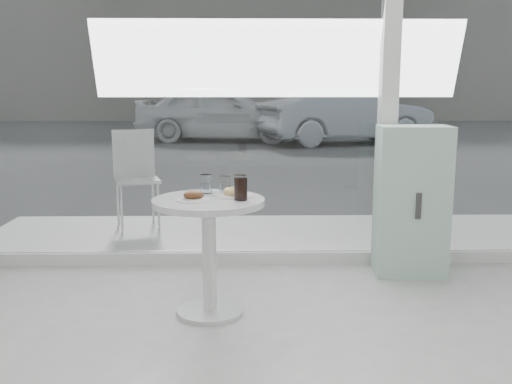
{
  "coord_description": "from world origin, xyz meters",
  "views": [
    {
      "loc": [
        -0.26,
        -1.67,
        1.47
      ],
      "look_at": [
        -0.2,
        1.7,
        0.85
      ],
      "focal_mm": 40.0,
      "sensor_mm": 36.0,
      "label": 1
    }
  ],
  "objects_px": {
    "main_table": "(209,232)",
    "car_silver": "(346,115)",
    "plate_donut": "(234,193)",
    "car_white": "(221,112)",
    "mint_cabinet": "(411,201)",
    "cola_glass": "(241,188)",
    "water_tumbler_b": "(225,186)",
    "plate_fritter": "(194,197)",
    "patio_chair": "(136,172)",
    "water_tumbler_a": "(206,185)"
  },
  "relations": [
    {
      "from": "main_table",
      "to": "plate_donut",
      "type": "xyz_separation_m",
      "value": [
        0.16,
        0.08,
        0.24
      ]
    },
    {
      "from": "patio_chair",
      "to": "car_white",
      "type": "xyz_separation_m",
      "value": [
        0.46,
        10.15,
        0.19
      ]
    },
    {
      "from": "car_silver",
      "to": "water_tumbler_b",
      "type": "relative_size",
      "value": 39.22
    },
    {
      "from": "plate_fritter",
      "to": "car_white",
      "type": "bearing_deg",
      "value": 91.58
    },
    {
      "from": "car_silver",
      "to": "plate_donut",
      "type": "xyz_separation_m",
      "value": [
        -2.74,
        -11.47,
        0.03
      ]
    },
    {
      "from": "plate_fritter",
      "to": "water_tumbler_a",
      "type": "relative_size",
      "value": 1.64
    },
    {
      "from": "water_tumbler_b",
      "to": "plate_fritter",
      "type": "bearing_deg",
      "value": -125.37
    },
    {
      "from": "water_tumbler_a",
      "to": "water_tumbler_b",
      "type": "relative_size",
      "value": 1.08
    },
    {
      "from": "main_table",
      "to": "cola_glass",
      "type": "relative_size",
      "value": 4.83
    },
    {
      "from": "patio_chair",
      "to": "water_tumbler_b",
      "type": "bearing_deg",
      "value": -82.13
    },
    {
      "from": "mint_cabinet",
      "to": "plate_fritter",
      "type": "bearing_deg",
      "value": -147.64
    },
    {
      "from": "cola_glass",
      "to": "car_silver",
      "type": "bearing_deg",
      "value": 76.9
    },
    {
      "from": "patio_chair",
      "to": "car_silver",
      "type": "relative_size",
      "value": 0.22
    },
    {
      "from": "patio_chair",
      "to": "water_tumbler_b",
      "type": "height_order",
      "value": "patio_chair"
    },
    {
      "from": "car_silver",
      "to": "plate_donut",
      "type": "bearing_deg",
      "value": 147.55
    },
    {
      "from": "mint_cabinet",
      "to": "water_tumbler_a",
      "type": "xyz_separation_m",
      "value": [
        -1.57,
        -0.6,
        0.24
      ]
    },
    {
      "from": "main_table",
      "to": "plate_fritter",
      "type": "xyz_separation_m",
      "value": [
        -0.09,
        -0.07,
        0.25
      ]
    },
    {
      "from": "car_white",
      "to": "cola_glass",
      "type": "relative_size",
      "value": 29.39
    },
    {
      "from": "plate_donut",
      "to": "cola_glass",
      "type": "distance_m",
      "value": 0.14
    },
    {
      "from": "car_silver",
      "to": "plate_fritter",
      "type": "xyz_separation_m",
      "value": [
        -2.99,
        -11.61,
        0.04
      ]
    },
    {
      "from": "main_table",
      "to": "mint_cabinet",
      "type": "bearing_deg",
      "value": 27.59
    },
    {
      "from": "mint_cabinet",
      "to": "water_tumbler_b",
      "type": "relative_size",
      "value": 10.06
    },
    {
      "from": "main_table",
      "to": "car_silver",
      "type": "bearing_deg",
      "value": 75.88
    },
    {
      "from": "water_tumbler_a",
      "to": "cola_glass",
      "type": "xyz_separation_m",
      "value": [
        0.24,
        -0.25,
        0.02
      ]
    },
    {
      "from": "car_white",
      "to": "cola_glass",
      "type": "bearing_deg",
      "value": -168.4
    },
    {
      "from": "main_table",
      "to": "plate_fritter",
      "type": "bearing_deg",
      "value": -141.02
    },
    {
      "from": "car_silver",
      "to": "water_tumbler_b",
      "type": "xyz_separation_m",
      "value": [
        -2.81,
        -11.35,
        0.06
      ]
    },
    {
      "from": "patio_chair",
      "to": "car_white",
      "type": "relative_size",
      "value": 0.21
    },
    {
      "from": "water_tumbler_b",
      "to": "cola_glass",
      "type": "xyz_separation_m",
      "value": [
        0.11,
        -0.23,
        0.03
      ]
    },
    {
      "from": "water_tumbler_a",
      "to": "water_tumbler_b",
      "type": "height_order",
      "value": "water_tumbler_a"
    },
    {
      "from": "main_table",
      "to": "plate_fritter",
      "type": "height_order",
      "value": "plate_fritter"
    },
    {
      "from": "main_table",
      "to": "car_silver",
      "type": "xyz_separation_m",
      "value": [
        2.9,
        11.54,
        0.21
      ]
    },
    {
      "from": "mint_cabinet",
      "to": "plate_fritter",
      "type": "distance_m",
      "value": 1.86
    },
    {
      "from": "car_silver",
      "to": "plate_fritter",
      "type": "distance_m",
      "value": 11.99
    },
    {
      "from": "main_table",
      "to": "cola_glass",
      "type": "xyz_separation_m",
      "value": [
        0.21,
        -0.04,
        0.3
      ]
    },
    {
      "from": "water_tumbler_b",
      "to": "patio_chair",
      "type": "bearing_deg",
      "value": 115.63
    },
    {
      "from": "car_silver",
      "to": "water_tumbler_a",
      "type": "relative_size",
      "value": 36.42
    },
    {
      "from": "patio_chair",
      "to": "plate_fritter",
      "type": "distance_m",
      "value": 2.46
    },
    {
      "from": "main_table",
      "to": "mint_cabinet",
      "type": "xyz_separation_m",
      "value": [
        1.54,
        0.81,
        0.04
      ]
    },
    {
      "from": "patio_chair",
      "to": "car_silver",
      "type": "height_order",
      "value": "car_silver"
    },
    {
      "from": "car_silver",
      "to": "plate_donut",
      "type": "distance_m",
      "value": 11.79
    },
    {
      "from": "car_white",
      "to": "water_tumbler_a",
      "type": "xyz_separation_m",
      "value": [
        0.4,
        -12.2,
        0.03
      ]
    },
    {
      "from": "car_white",
      "to": "cola_glass",
      "type": "distance_m",
      "value": 12.46
    },
    {
      "from": "plate_donut",
      "to": "main_table",
      "type": "bearing_deg",
      "value": -154.89
    },
    {
      "from": "car_white",
      "to": "car_silver",
      "type": "xyz_separation_m",
      "value": [
        3.33,
        -0.86,
        -0.04
      ]
    },
    {
      "from": "main_table",
      "to": "cola_glass",
      "type": "height_order",
      "value": "cola_glass"
    },
    {
      "from": "patio_chair",
      "to": "cola_glass",
      "type": "xyz_separation_m",
      "value": [
        1.1,
        -2.29,
        0.23
      ]
    },
    {
      "from": "patio_chair",
      "to": "car_white",
      "type": "distance_m",
      "value": 10.17
    },
    {
      "from": "car_white",
      "to": "water_tumbler_b",
      "type": "distance_m",
      "value": 12.22
    },
    {
      "from": "car_white",
      "to": "car_silver",
      "type": "relative_size",
      "value": 1.02
    }
  ]
}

